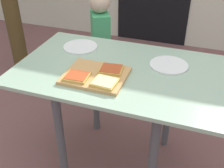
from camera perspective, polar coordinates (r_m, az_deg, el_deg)
The scene contains 9 objects.
ground_plane at distance 2.07m, azimuth 1.35°, elevation -15.34°, with size 16.00×16.00×0.00m, color brown.
dining_table at distance 1.65m, azimuth 1.64°, elevation -0.35°, with size 1.19×0.74×0.76m.
cutting_board at distance 1.51m, azimuth -3.39°, elevation 1.74°, with size 0.33×0.28×0.02m, color tan.
pizza_slice_near_left at distance 1.48m, azimuth -7.19°, elevation 1.59°, with size 0.13×0.12×0.02m.
pizza_slice_far_right at distance 1.53m, azimuth -0.17°, elevation 3.05°, with size 0.14×0.13×0.02m.
pizza_slice_near_right at distance 1.42m, azimuth -1.48°, elevation 0.38°, with size 0.13×0.12×0.02m.
plate_white_right at distance 1.65m, azimuth 11.55°, elevation 3.83°, with size 0.22×0.22×0.01m, color silver.
plate_white_left at distance 1.85m, azimuth -6.47°, elevation 7.60°, with size 0.22×0.22×0.01m, color white.
child_left at distance 2.45m, azimuth -2.35°, elevation 8.87°, with size 0.24×0.28×0.96m.
Camera 1 is at (0.41, -1.32, 1.55)m, focal length 44.71 mm.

